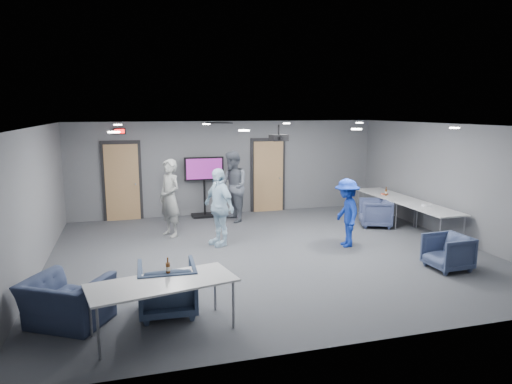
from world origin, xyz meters
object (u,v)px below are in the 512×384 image
object	(u,v)px
person_b	(233,187)
tv_stand	(204,183)
table_front_left	(162,285)
bottle_right	(386,192)
person_a	(170,198)
projector	(279,138)
chair_right_c	(448,252)
person_d	(347,213)
table_right_b	(429,209)
chair_front_a	(167,288)
table_right_a	(385,195)
chair_front_b	(67,302)
bottle_front	(168,268)
chair_right_a	(375,213)
person_c	(219,207)

from	to	relation	value
person_b	tv_stand	size ratio (longest dim) A/B	1.13
table_front_left	bottle_right	xyz separation A→B (m)	(6.32, 4.76, 0.13)
person_a	table_front_left	size ratio (longest dim) A/B	0.90
projector	tv_stand	bearing A→B (deg)	101.80
chair_right_c	tv_stand	size ratio (longest dim) A/B	0.43
person_b	tv_stand	distance (m)	1.03
person_d	person_b	bearing A→B (deg)	-137.84
chair_right_c	table_right_b	world-z (taller)	table_right_b
chair_front_a	table_right_b	world-z (taller)	chair_front_a
chair_front_a	bottle_right	bearing A→B (deg)	-144.06
table_right_a	tv_stand	size ratio (longest dim) A/B	1.15
table_right_a	chair_front_b	bearing A→B (deg)	119.66
chair_front_b	table_front_left	bearing A→B (deg)	-174.08
bottle_front	table_front_left	bearing A→B (deg)	-111.18
chair_front_b	chair_right_a	bearing A→B (deg)	-121.00
person_a	person_c	size ratio (longest dim) A/B	1.07
person_d	chair_right_a	world-z (taller)	person_d
person_d	bottle_front	distance (m)	4.98
person_a	person_c	bearing A→B (deg)	14.38
chair_front_b	table_front_left	xyz separation A→B (m)	(1.29, -0.60, 0.34)
chair_front_a	tv_stand	bearing A→B (deg)	-102.37
chair_right_a	bottle_right	distance (m)	0.78
chair_right_c	person_d	bearing A→B (deg)	-151.04
person_d	table_right_b	xyz separation A→B (m)	(2.20, 0.10, -0.07)
chair_front_a	bottle_right	distance (m)	7.49
person_a	tv_stand	distance (m)	2.14
chair_right_a	bottle_right	xyz separation A→B (m)	(0.51, 0.36, 0.46)
chair_front_b	bottle_right	xyz separation A→B (m)	(7.61, 4.16, 0.47)
table_right_b	table_front_left	size ratio (longest dim) A/B	0.90
chair_right_c	table_right_a	distance (m)	4.06
bottle_right	person_c	bearing A→B (deg)	-169.56
person_c	table_right_a	distance (m)	5.04
person_b	projector	xyz separation A→B (m)	(0.57, -2.18, 1.44)
table_front_left	person_a	bearing A→B (deg)	71.68
person_c	chair_right_c	xyz separation A→B (m)	(3.89, -2.79, -0.54)
bottle_front	person_a	bearing A→B (deg)	84.43
table_front_left	bottle_right	distance (m)	7.91
chair_front_a	table_right_a	world-z (taller)	chair_front_a
person_b	chair_right_a	bearing A→B (deg)	58.77
person_c	table_right_b	distance (m)	4.98
table_right_b	bottle_right	distance (m)	1.66
table_front_left	bottle_right	bearing A→B (deg)	25.16
chair_front_a	table_right_b	xyz separation A→B (m)	(6.34, 2.51, 0.30)
person_c	chair_front_b	world-z (taller)	person_c
chair_right_c	table_front_left	bearing A→B (deg)	-81.25
person_a	chair_right_c	size ratio (longest dim) A/B	2.53
chair_right_c	chair_front_b	world-z (taller)	chair_front_b
table_front_left	chair_front_a	bearing A→B (deg)	67.94
chair_front_b	table_right_a	size ratio (longest dim) A/B	0.54
person_a	person_d	xyz separation A→B (m)	(3.70, -1.92, -0.17)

